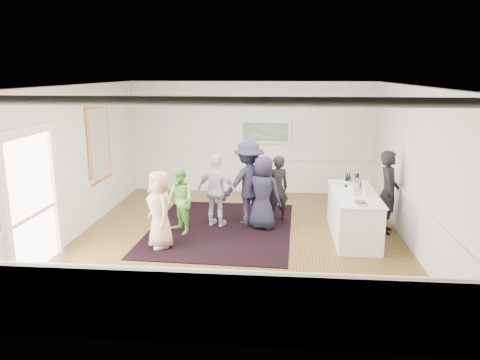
# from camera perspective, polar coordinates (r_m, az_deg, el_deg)

# --- Properties ---
(floor) EXTENTS (8.00, 8.00, 0.00)m
(floor) POSITION_cam_1_polar(r_m,az_deg,el_deg) (10.04, -0.16, -7.10)
(floor) COLOR olive
(floor) RESTS_ON ground
(ceiling) EXTENTS (7.00, 8.00, 0.02)m
(ceiling) POSITION_cam_1_polar(r_m,az_deg,el_deg) (9.42, -0.18, 11.49)
(ceiling) COLOR white
(ceiling) RESTS_ON wall_back
(wall_left) EXTENTS (0.02, 8.00, 3.20)m
(wall_left) POSITION_cam_1_polar(r_m,az_deg,el_deg) (10.51, -19.54, 2.13)
(wall_left) COLOR white
(wall_left) RESTS_ON floor
(wall_right) EXTENTS (0.02, 8.00, 3.20)m
(wall_right) POSITION_cam_1_polar(r_m,az_deg,el_deg) (9.91, 20.42, 1.42)
(wall_right) COLOR white
(wall_right) RESTS_ON floor
(wall_back) EXTENTS (7.00, 0.02, 3.20)m
(wall_back) POSITION_cam_1_polar(r_m,az_deg,el_deg) (13.53, 1.41, 5.19)
(wall_back) COLOR white
(wall_back) RESTS_ON floor
(wall_front) EXTENTS (7.00, 0.02, 3.20)m
(wall_front) POSITION_cam_1_polar(r_m,az_deg,el_deg) (5.76, -3.90, -5.86)
(wall_front) COLOR white
(wall_front) RESTS_ON floor
(wainscoting) EXTENTS (7.00, 8.00, 1.00)m
(wainscoting) POSITION_cam_1_polar(r_m,az_deg,el_deg) (9.87, -0.16, -4.37)
(wainscoting) COLOR white
(wainscoting) RESTS_ON floor
(mirror) EXTENTS (0.05, 1.25, 1.85)m
(mirror) POSITION_cam_1_polar(r_m,az_deg,el_deg) (11.64, -16.77, 4.33)
(mirror) COLOR #F69348
(mirror) RESTS_ON wall_left
(doorway) EXTENTS (0.10, 1.78, 2.56)m
(doorway) POSITION_cam_1_polar(r_m,az_deg,el_deg) (8.88, -24.15, -1.42)
(doorway) COLOR white
(doorway) RESTS_ON wall_left
(landscape_painting) EXTENTS (1.44, 0.06, 0.66)m
(landscape_painting) POSITION_cam_1_polar(r_m,az_deg,el_deg) (13.44, 3.11, 5.89)
(landscape_painting) COLOR white
(landscape_painting) RESTS_ON wall_back
(area_rug) EXTENTS (3.27, 4.21, 0.02)m
(area_rug) POSITION_cam_1_polar(r_m,az_deg,el_deg) (10.63, -2.32, -5.87)
(area_rug) COLOR black
(area_rug) RESTS_ON floor
(serving_table) EXTENTS (0.91, 2.41, 0.98)m
(serving_table) POSITION_cam_1_polar(r_m,az_deg,el_deg) (10.28, 13.63, -4.10)
(serving_table) COLOR white
(serving_table) RESTS_ON floor
(bartender) EXTENTS (0.57, 0.74, 1.82)m
(bartender) POSITION_cam_1_polar(r_m,az_deg,el_deg) (10.65, 17.62, -1.41)
(bartender) COLOR black
(bartender) RESTS_ON floor
(guest_tan) EXTENTS (0.85, 0.92, 1.58)m
(guest_tan) POSITION_cam_1_polar(r_m,az_deg,el_deg) (9.45, -9.77, -3.56)
(guest_tan) COLOR tan
(guest_tan) RESTS_ON floor
(guest_green) EXTENTS (0.88, 0.90, 1.47)m
(guest_green) POSITION_cam_1_polar(r_m,az_deg,el_deg) (10.21, -7.40, -2.53)
(guest_green) COLOR #7BC54E
(guest_green) RESTS_ON floor
(guest_lilac) EXTENTS (1.05, 0.68, 1.66)m
(guest_lilac) POSITION_cam_1_polar(r_m,az_deg,el_deg) (10.59, -2.84, -1.32)
(guest_lilac) COLOR silver
(guest_lilac) RESTS_ON floor
(guest_dark_a) EXTENTS (1.44, 1.28, 1.94)m
(guest_dark_a) POSITION_cam_1_polar(r_m,az_deg,el_deg) (10.71, 1.07, -0.38)
(guest_dark_a) COLOR #1E1D31
(guest_dark_a) RESTS_ON floor
(guest_dark_b) EXTENTS (0.68, 0.57, 1.57)m
(guest_dark_b) POSITION_cam_1_polar(r_m,az_deg,el_deg) (10.99, 4.54, -1.04)
(guest_dark_b) COLOR black
(guest_dark_b) RESTS_ON floor
(guest_navy) EXTENTS (0.94, 0.77, 1.66)m
(guest_navy) POSITION_cam_1_polar(r_m,az_deg,el_deg) (10.42, 2.83, -1.56)
(guest_navy) COLOR #1E1D31
(guest_navy) RESTS_ON floor
(wine_bottles) EXTENTS (0.32, 0.24, 0.31)m
(wine_bottles) POSITION_cam_1_polar(r_m,az_deg,el_deg) (10.63, 13.52, 0.05)
(wine_bottles) COLOR black
(wine_bottles) RESTS_ON serving_table
(juice_pitchers) EXTENTS (0.38, 0.40, 0.24)m
(juice_pitchers) POSITION_cam_1_polar(r_m,az_deg,el_deg) (9.93, 13.96, -1.10)
(juice_pitchers) COLOR #7EA93C
(juice_pitchers) RESTS_ON serving_table
(ice_bucket) EXTENTS (0.26, 0.26, 0.25)m
(ice_bucket) POSITION_cam_1_polar(r_m,az_deg,el_deg) (10.32, 13.93, -0.59)
(ice_bucket) COLOR silver
(ice_bucket) RESTS_ON serving_table
(nut_bowl) EXTENTS (0.27, 0.27, 0.08)m
(nut_bowl) POSITION_cam_1_polar(r_m,az_deg,el_deg) (9.23, 14.45, -2.72)
(nut_bowl) COLOR white
(nut_bowl) RESTS_ON serving_table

